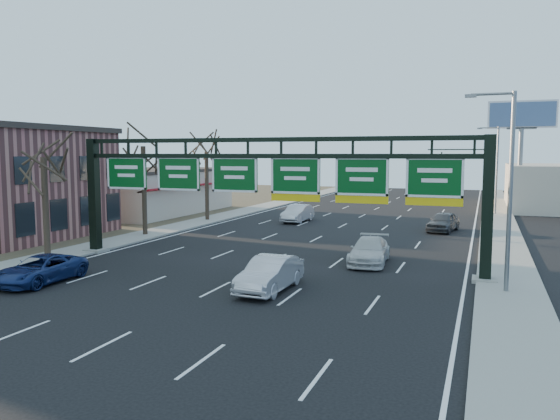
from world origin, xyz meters
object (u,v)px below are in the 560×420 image
at_px(sign_gantry, 267,183).
at_px(car_silver_sedan, 270,274).
at_px(car_white_wagon, 369,251).
at_px(car_blue_suv, 41,269).

bearing_deg(sign_gantry, car_silver_sedan, -66.77).
height_order(sign_gantry, car_white_wagon, sign_gantry).
bearing_deg(car_silver_sedan, car_blue_suv, -165.29).
distance_m(car_blue_suv, car_silver_sedan, 11.30).
bearing_deg(car_white_wagon, sign_gantry, -158.78).
height_order(sign_gantry, car_silver_sedan, sign_gantry).
bearing_deg(sign_gantry, car_white_wagon, 25.44).
relative_size(car_blue_suv, car_white_wagon, 0.96).
xyz_separation_m(car_blue_suv, car_white_wagon, (14.04, 10.37, 0.06)).
distance_m(sign_gantry, car_silver_sedan, 6.94).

